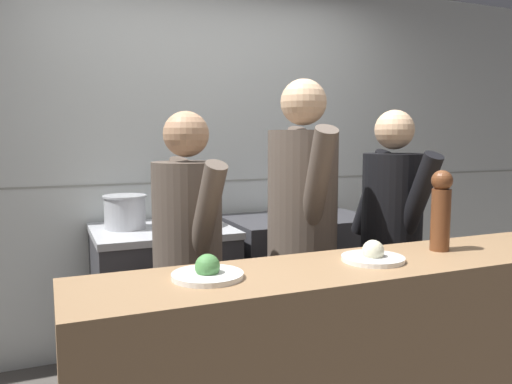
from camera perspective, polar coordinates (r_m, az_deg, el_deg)
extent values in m
cube|color=silver|center=(3.55, -5.43, 3.68)|extent=(8.00, 0.06, 2.60)
cube|color=gray|center=(3.53, -5.24, 1.23)|extent=(8.00, 0.00, 0.01)
cube|color=#38383D|center=(3.21, -10.55, -12.39)|extent=(0.80, 0.70, 0.87)
cube|color=#B7BABF|center=(3.10, -10.72, -4.37)|extent=(0.82, 0.71, 0.04)
cube|color=#B7BABF|center=(2.88, -9.10, -13.19)|extent=(0.72, 0.03, 0.10)
cube|color=#38383D|center=(3.52, 4.99, -10.26)|extent=(0.99, 0.65, 0.92)
cube|color=black|center=(3.41, 7.44, -18.15)|extent=(0.97, 0.04, 0.10)
cube|color=#93704C|center=(2.15, 13.52, -20.53)|extent=(2.31, 0.45, 0.99)
cylinder|color=#B7BABF|center=(3.09, -14.75, -2.22)|extent=(0.24, 0.24, 0.20)
cylinder|color=#B7BABF|center=(3.08, -14.80, -0.46)|extent=(0.26, 0.26, 0.01)
cylinder|color=#2D2D33|center=(3.12, -7.54, -2.53)|extent=(0.30, 0.30, 0.14)
cylinder|color=#2D2D33|center=(3.11, -7.56, -1.34)|extent=(0.32, 0.32, 0.01)
cone|color=#B7BABF|center=(3.42, 4.63, -2.00)|extent=(0.28, 0.28, 0.10)
cylinder|color=white|center=(1.70, -5.56, -9.48)|extent=(0.24, 0.24, 0.02)
sphere|color=#4C8C47|center=(1.69, -5.57, -8.47)|extent=(0.08, 0.08, 0.08)
cylinder|color=white|center=(1.97, 13.22, -7.43)|extent=(0.24, 0.24, 0.02)
sphere|color=beige|center=(1.96, 13.24, -6.56)|extent=(0.08, 0.08, 0.08)
cylinder|color=brown|center=(2.20, 20.33, -3.01)|extent=(0.08, 0.08, 0.26)
sphere|color=brown|center=(2.18, 20.49, 1.24)|extent=(0.09, 0.09, 0.09)
cube|color=black|center=(2.53, -7.60, -19.25)|extent=(0.30, 0.22, 0.74)
cylinder|color=brown|center=(2.33, -7.84, -4.08)|extent=(0.37, 0.37, 0.61)
sphere|color=tan|center=(2.29, -8.00, 6.57)|extent=(0.21, 0.21, 0.21)
cylinder|color=brown|center=(2.49, -9.64, -1.77)|extent=(0.14, 0.32, 0.51)
cylinder|color=brown|center=(2.14, -5.80, -2.99)|extent=(0.14, 0.32, 0.51)
cube|color=black|center=(2.74, 5.17, -16.31)|extent=(0.33, 0.25, 0.82)
cylinder|color=brown|center=(2.54, 5.34, -0.58)|extent=(0.41, 0.41, 0.68)
sphere|color=#D8AD84|center=(2.53, 5.45, 10.19)|extent=(0.23, 0.23, 0.23)
cylinder|color=brown|center=(2.74, 3.98, 1.58)|extent=(0.16, 0.35, 0.57)
cylinder|color=brown|center=(2.34, 6.96, 0.75)|extent=(0.16, 0.35, 0.57)
cube|color=black|center=(3.00, 14.89, -15.12)|extent=(0.28, 0.18, 0.75)
cylinder|color=black|center=(2.82, 15.28, -2.04)|extent=(0.33, 0.33, 0.62)
sphere|color=#D8AD84|center=(2.80, 15.54, 6.88)|extent=(0.21, 0.21, 0.21)
cylinder|color=black|center=(2.97, 13.00, -0.16)|extent=(0.10, 0.31, 0.52)
cylinder|color=black|center=(2.67, 17.91, -1.01)|extent=(0.10, 0.31, 0.52)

